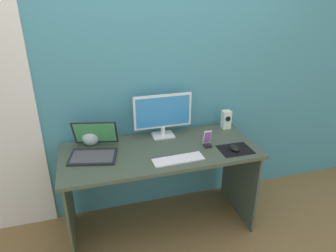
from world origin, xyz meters
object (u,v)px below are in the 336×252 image
(fishbowl, at_px, (91,137))
(speaker_right, at_px, (226,119))
(keyboard_external, at_px, (178,159))
(mouse, at_px, (234,148))
(laptop, at_px, (94,148))
(phone_in_dock, at_px, (207,141))
(monitor, at_px, (163,114))

(fishbowl, bearing_deg, speaker_right, -0.47)
(keyboard_external, xyz_separation_m, mouse, (0.46, 0.02, 0.02))
(speaker_right, bearing_deg, keyboard_external, -144.14)
(speaker_right, xyz_separation_m, laptop, (-1.17, -0.16, -0.03))
(keyboard_external, relative_size, mouse, 3.80)
(mouse, bearing_deg, laptop, 162.50)
(fishbowl, relative_size, mouse, 1.42)
(fishbowl, relative_size, phone_in_dock, 1.03)
(speaker_right, xyz_separation_m, fishbowl, (-1.18, 0.01, -0.01))
(fishbowl, height_order, keyboard_external, fishbowl)
(monitor, bearing_deg, mouse, -40.49)
(monitor, xyz_separation_m, mouse, (0.47, -0.40, -0.18))
(speaker_right, height_order, fishbowl, speaker_right)
(fishbowl, relative_size, keyboard_external, 0.37)
(keyboard_external, bearing_deg, speaker_right, 33.61)
(monitor, xyz_separation_m, keyboard_external, (0.00, -0.42, -0.20))
(fishbowl, height_order, mouse, fishbowl)
(monitor, bearing_deg, laptop, -165.20)
(laptop, height_order, mouse, laptop)
(fishbowl, height_order, phone_in_dock, same)
(speaker_right, bearing_deg, laptop, -172.36)
(monitor, xyz_separation_m, speaker_right, (0.58, 0.00, -0.12))
(monitor, distance_m, mouse, 0.64)
(mouse, height_order, phone_in_dock, phone_in_dock)
(speaker_right, relative_size, mouse, 1.64)
(laptop, height_order, fishbowl, laptop)
(fishbowl, bearing_deg, laptop, -85.73)
(mouse, bearing_deg, fishbowl, 154.45)
(fishbowl, bearing_deg, keyboard_external, -35.52)
(keyboard_external, height_order, mouse, mouse)
(fishbowl, xyz_separation_m, mouse, (1.06, -0.41, -0.05))
(laptop, relative_size, fishbowl, 2.87)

